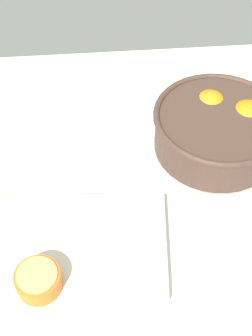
# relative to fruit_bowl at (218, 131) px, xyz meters

# --- Properties ---
(ground_plane) EXTENTS (1.22, 0.96, 0.03)m
(ground_plane) POSITION_rel_fruit_bowl_xyz_m (-0.22, -0.14, -0.07)
(ground_plane) COLOR silver
(fruit_bowl) EXTENTS (0.25, 0.25, 0.10)m
(fruit_bowl) POSITION_rel_fruit_bowl_xyz_m (0.00, 0.00, 0.00)
(fruit_bowl) COLOR #473328
(fruit_bowl) RESTS_ON ground_plane
(cutting_board) EXTENTS (0.34, 0.23, 0.02)m
(cutting_board) POSITION_rel_fruit_bowl_xyz_m (-0.29, -0.20, -0.04)
(cutting_board) COLOR beige
(cutting_board) RESTS_ON ground_plane
(orange_half_0) EXTENTS (0.07, 0.07, 0.04)m
(orange_half_0) POSITION_rel_fruit_bowl_xyz_m (-0.33, -0.28, -0.01)
(orange_half_0) COLOR orange
(orange_half_0) RESTS_ON cutting_board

